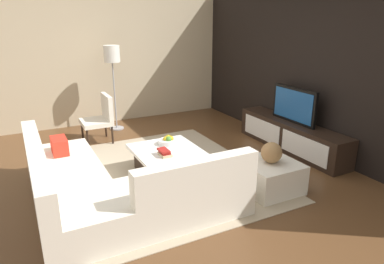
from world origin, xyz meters
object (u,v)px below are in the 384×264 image
coffee_table (166,160)px  decorative_ball (271,153)px  television (294,105)px  accent_chair_near (101,116)px  floor_lamp (112,60)px  ottoman (270,176)px  sectional_couch (109,188)px  book_stack (164,153)px  media_console (291,136)px  fruit_bowl (168,141)px

coffee_table → decorative_ball: decorative_ball is taller
television → accent_chair_near: size_ratio=1.12×
floor_lamp → ottoman: 3.92m
sectional_couch → ottoman: bearing=75.8°
sectional_couch → accent_chair_near: (-2.44, 0.51, 0.21)m
accent_chair_near → book_stack: (2.05, 0.38, -0.07)m
floor_lamp → decorative_ball: floor_lamp is taller
ottoman → television: bearing=128.3°
media_console → decorative_ball: (1.02, -1.29, 0.29)m
floor_lamp → ottoman: size_ratio=2.41×
media_console → book_stack: (0.12, -2.42, 0.17)m
television → floor_lamp: 3.53m
sectional_couch → accent_chair_near: bearing=168.2°
accent_chair_near → decorative_ball: (2.95, 1.51, 0.05)m
television → book_stack: television is taller
accent_chair_near → fruit_bowl: bearing=23.2°
media_console → accent_chair_near: (-1.93, -2.80, 0.24)m
floor_lamp → book_stack: bearing=-1.2°
television → decorative_ball: television is taller
ottoman → accent_chair_near: bearing=-153.0°
accent_chair_near → decorative_ball: accent_chair_near is taller
coffee_table → media_console: bearing=87.5°
accent_chair_near → ottoman: accent_chair_near is taller
coffee_table → accent_chair_near: size_ratio=1.11×
sectional_couch → fruit_bowl: size_ratio=8.84×
coffee_table → floor_lamp: size_ratio=0.57×
television → fruit_bowl: size_ratio=3.48×
decorative_ball → sectional_couch: bearing=-104.2°
sectional_couch → accent_chair_near: accent_chair_near is taller
accent_chair_near → book_stack: bearing=13.6°
fruit_bowl → ottoman: bearing=34.7°
fruit_bowl → book_stack: size_ratio=1.24×
fruit_bowl → media_console: bearing=82.7°
accent_chair_near → decorative_ball: size_ratio=3.17×
television → fruit_bowl: 2.24m
coffee_table → television: bearing=87.5°
sectional_couch → decorative_ball: size_ratio=9.01×
decorative_ball → book_stack: (-0.90, -1.12, -0.11)m
television → ottoman: television is taller
media_console → fruit_bowl: 2.22m
coffee_table → ottoman: ottoman is taller
fruit_bowl → book_stack: fruit_bowl is taller
coffee_table → fruit_bowl: (-0.18, 0.10, 0.23)m
coffee_table → book_stack: 0.33m
book_stack → fruit_bowl: bearing=150.7°
media_console → sectional_couch: size_ratio=0.93×
television → ottoman: 1.75m
decorative_ball → coffee_table: bearing=-138.1°
fruit_bowl → decorative_ball: (1.30, 0.90, 0.10)m
media_console → decorative_ball: size_ratio=8.37×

